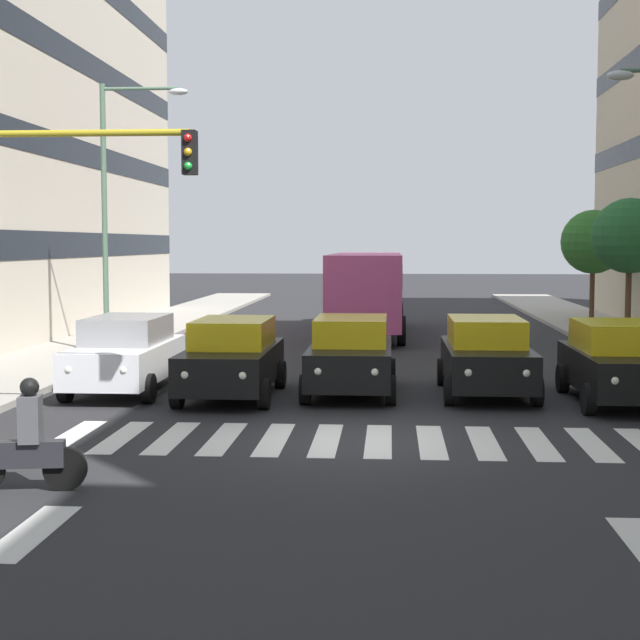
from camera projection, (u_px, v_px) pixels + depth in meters
ground_plane at (352, 440)px, 16.38m from camera, size 180.00×180.00×0.00m
crosswalk_markings at (352, 440)px, 16.38m from camera, size 10.35×2.80×0.01m
lane_arrow_1 at (32, 532)px, 11.18m from camera, size 0.50×2.20×0.01m
car_0 at (618, 362)px, 20.13m from camera, size 2.02×4.44×1.72m
car_1 at (486, 356)px, 21.24m from camera, size 2.02×4.44×1.72m
car_2 at (351, 355)px, 21.41m from camera, size 2.02×4.44×1.72m
car_3 at (232, 357)px, 20.91m from camera, size 2.02×4.44×1.72m
car_4 at (126, 353)px, 21.66m from camera, size 2.02×4.44×1.72m
bus_behind_traffic at (367, 285)px, 35.16m from camera, size 2.78×10.50×3.00m
motorcycle_with_rider at (26, 445)px, 12.97m from camera, size 1.69×0.43×1.57m
traffic_light_gantry at (38, 227)px, 16.76m from camera, size 4.08×0.36×5.50m
street_lamp_right at (117, 193)px, 27.71m from camera, size 2.59×0.28×7.83m
street_tree_2 at (630, 236)px, 31.84m from camera, size 2.53×2.53×4.75m
street_tree_3 at (593, 242)px, 38.57m from camera, size 2.60×2.60×4.59m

